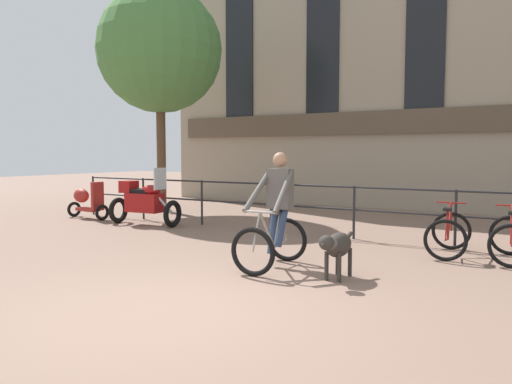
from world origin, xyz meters
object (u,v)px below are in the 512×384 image
Objects in this scene: parked_bicycle_mid_left at (511,239)px; parked_scooter at (87,201)px; parked_bicycle_near_lamp at (448,234)px; cyclist_with_bike at (275,215)px; dog at (337,246)px; parked_motorcycle at (144,201)px.

parked_scooter reaches higher than parked_bicycle_mid_left.
parked_bicycle_near_lamp is at bearing -5.53° from parked_bicycle_mid_left.
dog is at bearing -15.49° from cyclist_with_bike.
parked_scooter is (-7.89, 2.43, 0.01)m from dog.
cyclist_with_bike is at bearing 31.22° from parked_bicycle_mid_left.
parked_motorcycle is at bearing -87.58° from parked_scooter.
dog is at bearing 63.10° from parked_bicycle_near_lamp.
cyclist_with_bike is 1.71× the size of dog.
cyclist_with_bike reaches higher than parked_bicycle_near_lamp.
parked_bicycle_mid_left is (0.92, 0.00, 0.00)m from parked_bicycle_near_lamp.
parked_scooter reaches higher than dog.
cyclist_with_bike reaches higher than parked_bicycle_mid_left.
parked_bicycle_near_lamp is at bearing -84.85° from parked_scooter.
dog is at bearing 46.90° from parked_bicycle_mid_left.
parked_bicycle_near_lamp is 8.85m from parked_scooter.
parked_scooter is at bearing -5.37° from parked_bicycle_near_lamp.
cyclist_with_bike is 5.15m from parked_motorcycle.
parked_bicycle_mid_left is at bearing -84.86° from parked_scooter.
parked_motorcycle reaches higher than parked_bicycle_near_lamp.
parked_scooter is (-9.77, -0.02, 0.10)m from parked_bicycle_mid_left.
parked_bicycle_near_lamp is (2.04, 2.22, -0.41)m from cyclist_with_bike.
parked_scooter is at bearing 158.95° from cyclist_with_bike.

